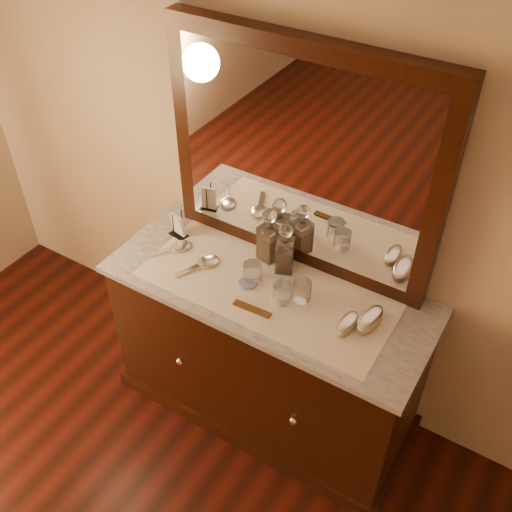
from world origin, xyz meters
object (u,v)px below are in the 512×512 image
at_px(mirror_frame, 301,161).
at_px(brush_near, 347,324).
at_px(pin_dish, 247,283).
at_px(hand_mirror_outer, 177,247).
at_px(napkin_rack, 178,226).
at_px(hand_mirror_inner, 204,263).
at_px(brush_far, 370,320).
at_px(decanter_right, 285,253).
at_px(dresser_cabinet, 267,353).
at_px(decanter_left, 269,240).
at_px(comb, 252,309).

xyz_separation_m(mirror_frame, brush_near, (0.39, -0.28, -0.48)).
bearing_deg(pin_dish, hand_mirror_outer, 175.50).
bearing_deg(napkin_rack, hand_mirror_inner, -25.99).
bearing_deg(hand_mirror_outer, brush_far, 1.93).
distance_m(brush_far, hand_mirror_outer, 0.94).
distance_m(mirror_frame, brush_far, 0.69).
bearing_deg(decanter_right, napkin_rack, -174.76).
relative_size(decanter_right, hand_mirror_outer, 1.25).
xyz_separation_m(brush_far, hand_mirror_outer, (-0.94, -0.03, -0.02)).
bearing_deg(dresser_cabinet, decanter_right, 87.31).
bearing_deg(brush_far, mirror_frame, 154.22).
bearing_deg(napkin_rack, decanter_left, 10.54).
relative_size(dresser_cabinet, mirror_frame, 1.17).
bearing_deg(decanter_right, hand_mirror_outer, -164.50).
bearing_deg(decanter_right, mirror_frame, 93.00).
relative_size(decanter_right, hand_mirror_inner, 1.13).
bearing_deg(decanter_right, brush_far, -13.05).
bearing_deg(decanter_right, dresser_cabinet, -92.69).
distance_m(mirror_frame, comb, 0.63).
relative_size(dresser_cabinet, pin_dish, 17.99).
distance_m(decanter_right, brush_far, 0.47).
height_order(comb, hand_mirror_inner, hand_mirror_inner).
bearing_deg(decanter_left, decanter_right, -18.24).
relative_size(decanter_left, hand_mirror_inner, 1.21).
distance_m(pin_dish, brush_near, 0.47).
xyz_separation_m(pin_dish, comb, (0.10, -0.12, -0.00)).
bearing_deg(dresser_cabinet, mirror_frame, 90.00).
bearing_deg(mirror_frame, decanter_right, -87.00).
distance_m(decanter_left, decanter_right, 0.11).
height_order(decanter_left, brush_far, decanter_left).
relative_size(napkin_rack, decanter_right, 0.54).
relative_size(pin_dish, brush_far, 0.44).
bearing_deg(hand_mirror_outer, pin_dish, -4.50).
bearing_deg(hand_mirror_outer, dresser_cabinet, 0.81).
xyz_separation_m(pin_dish, decanter_left, (-0.01, 0.20, 0.10)).
bearing_deg(comb, mirror_frame, 89.47).
bearing_deg(hand_mirror_inner, brush_near, -0.70).
height_order(brush_near, hand_mirror_outer, brush_near).
distance_m(comb, decanter_right, 0.30).
distance_m(brush_near, brush_far, 0.09).
xyz_separation_m(comb, decanter_right, (-0.01, 0.28, 0.09)).
height_order(mirror_frame, brush_near, mirror_frame).
height_order(dresser_cabinet, mirror_frame, mirror_frame).
bearing_deg(dresser_cabinet, napkin_rack, 171.65).
bearing_deg(brush_near, decanter_left, 157.22).
xyz_separation_m(dresser_cabinet, comb, (0.01, -0.15, 0.45)).
distance_m(decanter_left, hand_mirror_inner, 0.31).
height_order(pin_dish, brush_near, brush_near).
height_order(pin_dish, decanter_right, decanter_right).
bearing_deg(hand_mirror_outer, hand_mirror_inner, -8.12).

